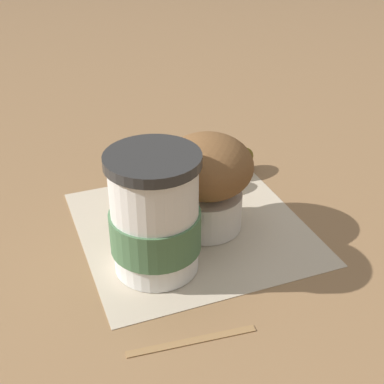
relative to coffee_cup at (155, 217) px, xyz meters
name	(u,v)px	position (x,y,z in m)	size (l,w,h in m)	color
ground_plane	(192,227)	(0.06, -0.04, -0.06)	(3.00, 3.00, 0.00)	#936D47
paper_napkin	(192,227)	(0.06, -0.04, -0.06)	(0.24, 0.24, 0.00)	beige
coffee_cup	(155,217)	(0.00, 0.00, 0.00)	(0.09, 0.09, 0.12)	white
muffin	(207,177)	(0.07, -0.06, 0.00)	(0.09, 0.09, 0.11)	white
banana	(204,176)	(0.15, -0.06, -0.04)	(0.10, 0.16, 0.03)	gold
wooden_stirrer	(192,341)	(-0.10, -0.02, -0.06)	(0.11, 0.01, 0.00)	#9E7547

